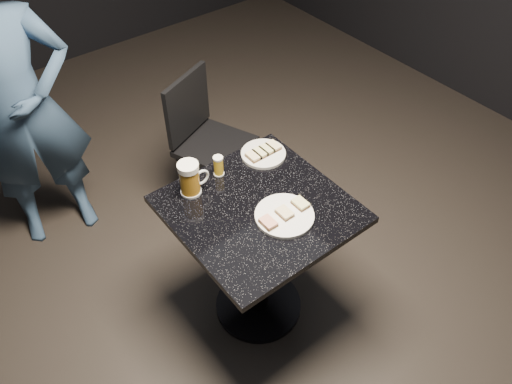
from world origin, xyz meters
TOP-DOWN VIEW (x-y plane):
  - floor at (0.00, 0.00)m, footprint 6.00×6.00m
  - plate_large at (0.05, -0.11)m, footprint 0.24×0.24m
  - plate_small at (0.22, 0.25)m, footprint 0.21×0.21m
  - patron at (-0.56, 1.19)m, footprint 0.66×0.49m
  - table at (0.00, 0.00)m, footprint 0.70×0.70m
  - beer_mug at (-0.17, 0.25)m, footprint 0.13×0.09m
  - beer_tumbler at (-0.02, 0.27)m, footprint 0.05×0.05m
  - chair at (0.25, 0.80)m, footprint 0.48×0.48m
  - canapes_on_plate_large at (0.05, -0.11)m, footprint 0.22×0.07m
  - canapes_on_plate_small at (0.22, 0.25)m, footprint 0.17×0.07m

SIDE VIEW (x-z plane):
  - floor at x=0.00m, z-range 0.00..0.00m
  - chair at x=0.25m, z-range 0.07..0.92m
  - table at x=0.00m, z-range 0.13..0.88m
  - plate_large at x=0.05m, z-range 0.75..0.76m
  - plate_small at x=0.22m, z-range 0.75..0.76m
  - canapes_on_plate_small at x=0.22m, z-range 0.76..0.78m
  - canapes_on_plate_large at x=0.05m, z-range 0.76..0.78m
  - beer_tumbler at x=-0.02m, z-range 0.75..0.85m
  - patron at x=-0.56m, z-range 0.00..1.64m
  - beer_mug at x=-0.17m, z-range 0.75..0.91m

